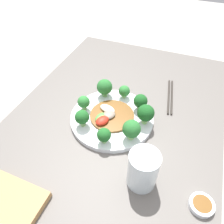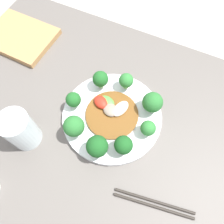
{
  "view_description": "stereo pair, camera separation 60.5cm",
  "coord_description": "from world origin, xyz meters",
  "px_view_note": "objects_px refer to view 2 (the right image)",
  "views": [
    {
      "loc": [
        0.48,
        0.18,
        1.34
      ],
      "look_at": [
        -0.01,
        -0.01,
        0.82
      ],
      "focal_mm": 35.0,
      "sensor_mm": 36.0,
      "label": 1
    },
    {
      "loc": [
        -0.12,
        0.23,
        1.36
      ],
      "look_at": [
        -0.01,
        -0.01,
        0.82
      ],
      "focal_mm": 35.0,
      "sensor_mm": 36.0,
      "label": 2
    }
  ],
  "objects_px": {
    "broccoli_west": "(148,129)",
    "cutting_board": "(20,37)",
    "plate": "(112,116)",
    "broccoli_northeast": "(74,126)",
    "broccoli_east": "(73,100)",
    "broccoli_southwest": "(152,103)",
    "broccoli_northwest": "(123,145)",
    "broccoli_south": "(126,81)",
    "drinking_glass": "(20,130)",
    "broccoli_north": "(97,146)",
    "stirfry_center": "(111,111)",
    "broccoli_southeast": "(100,79)",
    "chopsticks": "(154,204)"
  },
  "relations": [
    {
      "from": "broccoli_southwest",
      "to": "cutting_board",
      "type": "xyz_separation_m",
      "value": [
        0.52,
        -0.07,
        -0.05
      ]
    },
    {
      "from": "broccoli_northwest",
      "to": "cutting_board",
      "type": "distance_m",
      "value": 0.54
    },
    {
      "from": "cutting_board",
      "to": "broccoli_northwest",
      "type": "bearing_deg",
      "value": 156.28
    },
    {
      "from": "broccoli_northeast",
      "to": "broccoli_west",
      "type": "xyz_separation_m",
      "value": [
        -0.18,
        -0.08,
        -0.01
      ]
    },
    {
      "from": "broccoli_east",
      "to": "broccoli_southwest",
      "type": "xyz_separation_m",
      "value": [
        -0.2,
        -0.08,
        0.01
      ]
    },
    {
      "from": "broccoli_northwest",
      "to": "stirfry_center",
      "type": "height_order",
      "value": "broccoli_northwest"
    },
    {
      "from": "chopsticks",
      "to": "broccoli_southeast",
      "type": "bearing_deg",
      "value": -42.21
    },
    {
      "from": "broccoli_southeast",
      "to": "broccoli_west",
      "type": "relative_size",
      "value": 1.2
    },
    {
      "from": "broccoli_southeast",
      "to": "chopsticks",
      "type": "height_order",
      "value": "broccoli_southeast"
    },
    {
      "from": "broccoli_northeast",
      "to": "broccoli_northwest",
      "type": "distance_m",
      "value": 0.14
    },
    {
      "from": "broccoli_east",
      "to": "broccoli_southeast",
      "type": "height_order",
      "value": "broccoli_southeast"
    },
    {
      "from": "broccoli_southeast",
      "to": "broccoli_east",
      "type": "bearing_deg",
      "value": 67.19
    },
    {
      "from": "broccoli_southwest",
      "to": "broccoli_east",
      "type": "bearing_deg",
      "value": 22.08
    },
    {
      "from": "plate",
      "to": "broccoli_southwest",
      "type": "distance_m",
      "value": 0.12
    },
    {
      "from": "broccoli_northeast",
      "to": "broccoli_south",
      "type": "bearing_deg",
      "value": -108.28
    },
    {
      "from": "plate",
      "to": "broccoli_southwest",
      "type": "relative_size",
      "value": 4.09
    },
    {
      "from": "broccoli_west",
      "to": "plate",
      "type": "bearing_deg",
      "value": -5.1
    },
    {
      "from": "plate",
      "to": "broccoli_northeast",
      "type": "relative_size",
      "value": 4.03
    },
    {
      "from": "broccoli_east",
      "to": "broccoli_south",
      "type": "relative_size",
      "value": 0.97
    },
    {
      "from": "broccoli_northeast",
      "to": "broccoli_northwest",
      "type": "relative_size",
      "value": 1.15
    },
    {
      "from": "broccoli_north",
      "to": "stirfry_center",
      "type": "xyz_separation_m",
      "value": [
        0.02,
        -0.12,
        -0.04
      ]
    },
    {
      "from": "plate",
      "to": "stirfry_center",
      "type": "height_order",
      "value": "stirfry_center"
    },
    {
      "from": "drinking_glass",
      "to": "broccoli_east",
      "type": "bearing_deg",
      "value": -118.28
    },
    {
      "from": "broccoli_west",
      "to": "cutting_board",
      "type": "bearing_deg",
      "value": -15.52
    },
    {
      "from": "broccoli_east",
      "to": "broccoli_south",
      "type": "height_order",
      "value": "broccoli_south"
    },
    {
      "from": "broccoli_southwest",
      "to": "broccoli_northwest",
      "type": "height_order",
      "value": "broccoli_southwest"
    },
    {
      "from": "broccoli_northeast",
      "to": "chopsticks",
      "type": "xyz_separation_m",
      "value": [
        -0.26,
        0.08,
        -0.05
      ]
    },
    {
      "from": "broccoli_south",
      "to": "drinking_glass",
      "type": "height_order",
      "value": "drinking_glass"
    },
    {
      "from": "broccoli_north",
      "to": "broccoli_east",
      "type": "height_order",
      "value": "broccoli_north"
    },
    {
      "from": "stirfry_center",
      "to": "drinking_glass",
      "type": "relative_size",
      "value": 1.3
    },
    {
      "from": "broccoli_north",
      "to": "drinking_glass",
      "type": "bearing_deg",
      "value": 12.94
    },
    {
      "from": "plate",
      "to": "stirfry_center",
      "type": "bearing_deg",
      "value": -49.13
    },
    {
      "from": "broccoli_east",
      "to": "cutting_board",
      "type": "height_order",
      "value": "broccoli_east"
    },
    {
      "from": "broccoli_north",
      "to": "stirfry_center",
      "type": "relative_size",
      "value": 0.48
    },
    {
      "from": "broccoli_northwest",
      "to": "broccoli_west",
      "type": "relative_size",
      "value": 1.21
    },
    {
      "from": "broccoli_east",
      "to": "broccoli_south",
      "type": "bearing_deg",
      "value": -131.75
    },
    {
      "from": "broccoli_east",
      "to": "broccoli_northeast",
      "type": "height_order",
      "value": "broccoli_northeast"
    },
    {
      "from": "chopsticks",
      "to": "broccoli_west",
      "type": "bearing_deg",
      "value": -61.66
    },
    {
      "from": "broccoli_west",
      "to": "cutting_board",
      "type": "height_order",
      "value": "broccoli_west"
    },
    {
      "from": "broccoli_south",
      "to": "broccoli_southwest",
      "type": "height_order",
      "value": "broccoli_southwest"
    },
    {
      "from": "broccoli_northeast",
      "to": "stirfry_center",
      "type": "height_order",
      "value": "broccoli_northeast"
    },
    {
      "from": "cutting_board",
      "to": "stirfry_center",
      "type": "bearing_deg",
      "value": 162.66
    },
    {
      "from": "broccoli_northwest",
      "to": "drinking_glass",
      "type": "xyz_separation_m",
      "value": [
        0.26,
        0.08,
        0.01
      ]
    },
    {
      "from": "broccoli_northwest",
      "to": "broccoli_west",
      "type": "distance_m",
      "value": 0.08
    },
    {
      "from": "drinking_glass",
      "to": "broccoli_southwest",
      "type": "bearing_deg",
      "value": -141.42
    },
    {
      "from": "broccoli_north",
      "to": "broccoli_west",
      "type": "relative_size",
      "value": 1.42
    },
    {
      "from": "broccoli_northeast",
      "to": "broccoli_west",
      "type": "bearing_deg",
      "value": -155.67
    },
    {
      "from": "broccoli_north",
      "to": "broccoli_south",
      "type": "bearing_deg",
      "value": -85.79
    },
    {
      "from": "broccoli_northwest",
      "to": "cutting_board",
      "type": "relative_size",
      "value": 0.26
    },
    {
      "from": "broccoli_northeast",
      "to": "broccoli_northwest",
      "type": "height_order",
      "value": "broccoli_northeast"
    }
  ]
}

